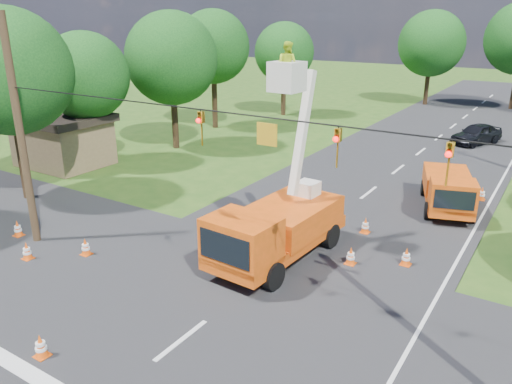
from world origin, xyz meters
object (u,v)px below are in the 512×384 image
Objects in this scene: traffic_cone_5 at (27,251)px; tree_left_d at (172,59)px; traffic_cone_2 at (351,256)px; shed at (63,139)px; traffic_cone_8 at (406,257)px; pole_left at (20,134)px; distant_car at (476,134)px; traffic_cone_3 at (365,225)px; bucket_truck at (277,219)px; tree_left_b at (8,72)px; tree_left_e at (213,47)px; ground_worker at (222,239)px; traffic_cone_7 at (482,194)px; tree_left_c at (85,76)px; traffic_cone_0 at (41,346)px; second_truck at (448,190)px; traffic_cone_6 at (18,229)px; tree_left_f at (284,53)px; traffic_cone_4 at (86,247)px; tree_far_a at (432,44)px.

tree_left_d reaches higher than traffic_cone_5.
traffic_cone_2 is 20.53m from shed.
pole_left is (-13.53, -6.04, 4.14)m from traffic_cone_8.
distant_car is 6.13× the size of traffic_cone_3.
tree_left_b is at bearing -172.99° from bucket_truck.
bucket_truck is 25.02m from tree_left_e.
ground_worker is 6.87m from traffic_cone_8.
tree_left_e is (-19.06, 17.00, 6.13)m from traffic_cone_2.
shed is (-23.17, -7.04, 1.26)m from traffic_cone_7.
traffic_cone_2 is 19.85m from tree_left_c.
traffic_cone_0 is at bearing -34.08° from pole_left.
second_truck is 14.89m from distant_car.
traffic_cone_5 is at bearing -25.92° from traffic_cone_6.
tree_left_d is 15.01m from tree_left_f.
tree_left_b is (-12.72, 0.57, 5.28)m from ground_worker.
tree_left_e reaches higher than second_truck.
ground_worker is 0.25× the size of tree_left_f.
traffic_cone_4 is at bearing -74.79° from tree_left_f.
traffic_cone_3 is at bearing -79.18° from tree_far_a.
traffic_cone_4 and traffic_cone_8 have the same top height.
shed is 37.61m from tree_far_a.
traffic_cone_7 is 0.08× the size of tree_left_b.
shed is (-21.96, -4.73, 0.59)m from second_truck.
traffic_cone_7 is (15.71, 15.19, 0.00)m from traffic_cone_6.
tree_far_a is (-4.72, 39.16, 4.52)m from bucket_truck.
traffic_cone_7 is 30.31m from tree_far_a.
traffic_cone_4 is 17.92m from tree_left_d.
ground_worker is 0.47× the size of distant_car.
traffic_cone_2 is 13.44m from pole_left.
tree_left_d is at bearing -109.65° from tree_far_a.
tree_left_d is 7.24m from tree_left_e.
traffic_cone_2 is 13.80m from traffic_cone_6.
tree_left_c is (-9.80, 8.80, 5.08)m from traffic_cone_4.
distant_car is at bearing 66.14° from pole_left.
distant_car is 0.47× the size of tree_left_b.
traffic_cone_5 is 0.08× the size of pole_left.
ground_worker is at bearing -85.46° from tree_far_a.
distant_car is (-1.26, 14.84, -0.29)m from second_truck.
tree_left_d is at bearing 154.78° from traffic_cone_8.
tree_left_b is at bearing -170.69° from traffic_cone_8.
tree_left_c is at bearing 128.72° from traffic_cone_5.
bucket_truck is 11.26× the size of traffic_cone_4.
traffic_cone_0 is 1.00× the size of traffic_cone_3.
traffic_cone_8 is (4.31, 2.19, -1.31)m from bucket_truck.
traffic_cone_6 is (-2.25, 1.09, 0.00)m from traffic_cone_5.
tree_left_d is at bearing -90.76° from tree_left_f.
ground_worker is 25.27m from tree_left_e.
traffic_cone_3 is 1.00× the size of traffic_cone_5.
distant_car is 30.83m from traffic_cone_5.
tree_left_e is at bearing 113.72° from ground_worker.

